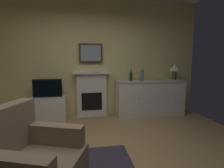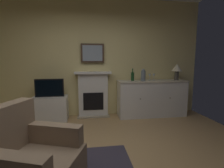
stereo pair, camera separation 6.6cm
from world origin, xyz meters
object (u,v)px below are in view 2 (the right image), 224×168
object	(u,v)px
framed_picture	(92,53)
tv_set	(49,88)
fireplace_unit	(93,94)
wine_glass_center	(154,75)
vase_decorative	(143,75)
wine_bottle	(133,76)
wine_glass_left	(150,76)
armchair	(28,160)
table_lamp	(177,69)
sideboard_cabinet	(152,98)
tv_cabinet	(51,108)

from	to	relation	value
framed_picture	tv_set	bearing A→B (deg)	-166.69
fireplace_unit	tv_set	size ratio (longest dim) A/B	1.77
wine_glass_center	vase_decorative	world-z (taller)	vase_decorative
wine_bottle	wine_glass_left	distance (m)	0.42
framed_picture	wine_glass_left	xyz separation A→B (m)	(1.34, -0.26, -0.53)
armchair	tv_set	bearing A→B (deg)	96.32
table_lamp	vase_decorative	xyz separation A→B (m)	(-0.88, -0.05, -0.14)
vase_decorative	armchair	world-z (taller)	vase_decorative
wine_bottle	wine_glass_center	size ratio (longest dim) A/B	1.76
wine_glass_left	armchair	bearing A→B (deg)	-133.14
sideboard_cabinet	vase_decorative	distance (m)	0.63
table_lamp	armchair	distance (m)	3.66
wine_bottle	tv_cabinet	world-z (taller)	wine_bottle
wine_glass_center	framed_picture	bearing A→B (deg)	170.26
wine_glass_center	vase_decorative	distance (m)	0.28
framed_picture	wine_bottle	size ratio (longest dim) A/B	1.90
table_lamp	wine_glass_left	xyz separation A→B (m)	(-0.71, -0.04, -0.16)
framed_picture	wine_glass_center	bearing A→B (deg)	-9.74
wine_glass_left	tv_cabinet	bearing A→B (deg)	178.60
framed_picture	wine_bottle	bearing A→B (deg)	-13.88
wine_glass_center	armchair	distance (m)	3.18
table_lamp	tv_cabinet	bearing A→B (deg)	179.72
sideboard_cabinet	framed_picture	bearing A→B (deg)	171.14
tv_cabinet	armchair	size ratio (longest dim) A/B	0.73
fireplace_unit	wine_glass_left	xyz separation A→B (m)	(1.34, -0.22, 0.46)
sideboard_cabinet	table_lamp	xyz separation A→B (m)	(0.63, 0.00, 0.72)
table_lamp	tv_cabinet	distance (m)	3.16
sideboard_cabinet	wine_bottle	distance (m)	0.74
sideboard_cabinet	wine_glass_left	size ratio (longest dim) A/B	10.21
table_lamp	vase_decorative	world-z (taller)	table_lamp
sideboard_cabinet	table_lamp	distance (m)	0.96
wine_bottle	sideboard_cabinet	bearing A→B (deg)	0.88
tv_cabinet	sideboard_cabinet	bearing A→B (deg)	-0.36
fireplace_unit	armchair	bearing A→B (deg)	-106.65
wine_glass_left	tv_set	xyz separation A→B (m)	(-2.32, 0.03, -0.25)
wine_bottle	tv_set	size ratio (longest dim) A/B	0.47
wine_glass_left	armchair	world-z (taller)	wine_glass_left
wine_bottle	wine_glass_center	xyz separation A→B (m)	(0.52, -0.02, 0.01)
wine_bottle	vase_decorative	xyz separation A→B (m)	(0.25, -0.04, 0.03)
sideboard_cabinet	tv_set	xyz separation A→B (m)	(-2.40, -0.01, 0.31)
wine_bottle	vase_decorative	bearing A→B (deg)	-9.68
fireplace_unit	framed_picture	world-z (taller)	framed_picture
wine_bottle	table_lamp	bearing A→B (deg)	0.39
tv_cabinet	tv_set	xyz separation A→B (m)	(-0.00, -0.02, 0.48)
vase_decorative	armchair	size ratio (longest dim) A/B	0.28
framed_picture	tv_cabinet	size ratio (longest dim) A/B	0.73
fireplace_unit	sideboard_cabinet	bearing A→B (deg)	-7.08
tv_set	fireplace_unit	bearing A→B (deg)	10.77
wine_bottle	fireplace_unit	bearing A→B (deg)	168.77
table_lamp	wine_glass_center	xyz separation A→B (m)	(-0.60, -0.03, -0.16)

